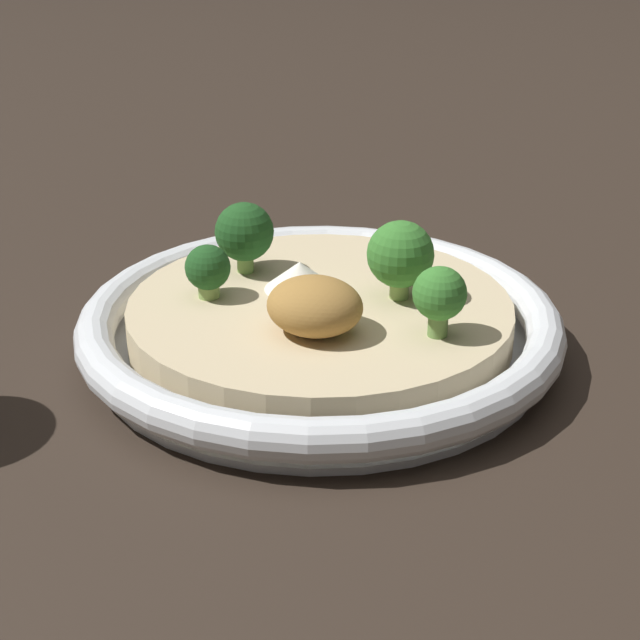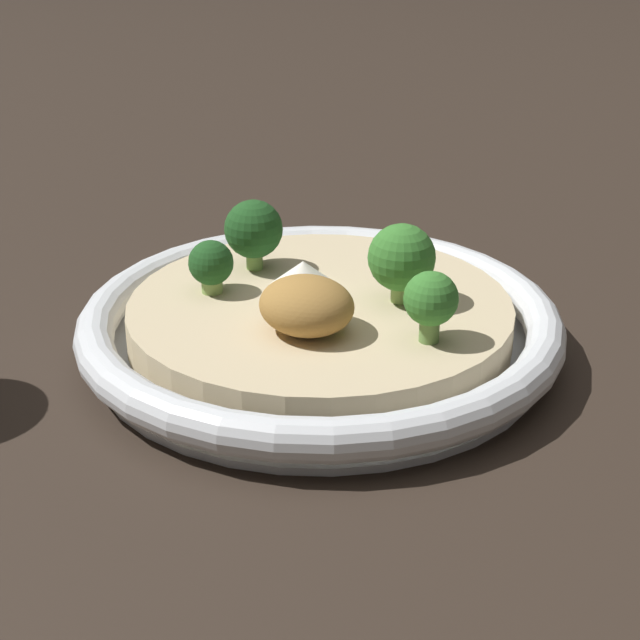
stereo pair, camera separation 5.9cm
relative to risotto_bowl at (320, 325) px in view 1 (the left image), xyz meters
The scene contains 8 objects.
ground_plane 0.02m from the risotto_bowl, ahead, with size 6.00×6.00×0.00m, color #2D231C.
risotto_bowl is the anchor object (origin of this frame).
cheese_sprinkle 0.03m from the risotto_bowl, 31.97° to the right, with size 0.04×0.04×0.02m.
crispy_onion_garnish 0.05m from the risotto_bowl, 110.84° to the left, with size 0.05×0.05×0.03m.
broccoli_left 0.06m from the risotto_bowl, 148.48° to the right, with size 0.04×0.04×0.05m.
broccoli_back_left 0.09m from the risotto_bowl, 169.75° to the left, with size 0.03×0.03×0.04m.
broccoli_front_right 0.08m from the risotto_bowl, 19.81° to the right, with size 0.04×0.04×0.05m.
broccoli_right 0.07m from the risotto_bowl, 18.98° to the left, with size 0.03×0.03×0.03m.
Camera 1 is at (-0.22, 0.48, 0.27)m, focal length 55.00 mm.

